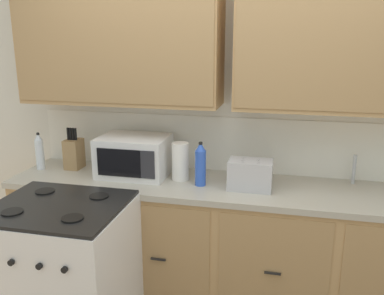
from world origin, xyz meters
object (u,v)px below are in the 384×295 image
object	(u,v)px
stove_range	(64,277)
knife_block	(74,153)
paper_towel_roll	(180,161)
bottle_clear	(40,151)
toaster	(250,175)
microwave	(134,156)
bottle_blue	(200,164)

from	to	relation	value
stove_range	knife_block	world-z (taller)	knife_block
paper_towel_roll	bottle_clear	distance (m)	1.07
toaster	microwave	bearing A→B (deg)	173.52
toaster	bottle_blue	bearing A→B (deg)	-178.59
paper_towel_roll	bottle_clear	bearing A→B (deg)	-179.62
microwave	knife_block	distance (m)	0.50
stove_range	paper_towel_roll	world-z (taller)	paper_towel_roll
microwave	toaster	xyz separation A→B (m)	(0.83, -0.09, -0.04)
microwave	toaster	world-z (taller)	microwave
bottle_blue	microwave	bearing A→B (deg)	168.50
stove_range	bottle_clear	xyz separation A→B (m)	(-0.52, 0.65, 0.57)
bottle_blue	stove_range	bearing A→B (deg)	-140.77
knife_block	toaster	bearing A→B (deg)	-6.05
stove_range	microwave	distance (m)	0.92
microwave	toaster	bearing A→B (deg)	-6.48
microwave	bottle_clear	xyz separation A→B (m)	(-0.73, -0.03, -0.00)
toaster	knife_block	size ratio (longest dim) A/B	0.90
bottle_blue	bottle_clear	size ratio (longest dim) A/B	1.07
stove_range	toaster	distance (m)	1.31
bottle_blue	toaster	bearing A→B (deg)	1.41
knife_block	paper_towel_roll	distance (m)	0.84
microwave	paper_towel_roll	distance (m)	0.34
bottle_clear	microwave	bearing A→B (deg)	2.29
toaster	paper_towel_roll	world-z (taller)	paper_towel_roll
paper_towel_roll	microwave	bearing A→B (deg)	176.32
knife_block	paper_towel_roll	world-z (taller)	knife_block
microwave	paper_towel_roll	world-z (taller)	microwave
toaster	paper_towel_roll	xyz separation A→B (m)	(-0.49, 0.07, 0.03)
bottle_blue	bottle_clear	xyz separation A→B (m)	(-1.23, 0.07, -0.01)
toaster	bottle_blue	xyz separation A→B (m)	(-0.33, -0.01, 0.05)
stove_range	microwave	size ratio (longest dim) A/B	1.98
stove_range	microwave	world-z (taller)	microwave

